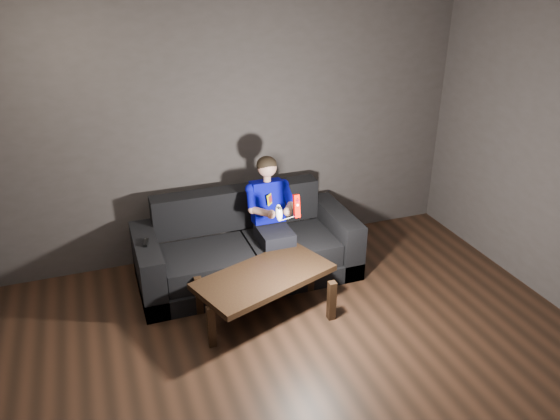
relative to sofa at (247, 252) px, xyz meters
name	(u,v)px	position (x,y,z in m)	size (l,w,h in m)	color
floor	(331,397)	(0.10, -1.87, -0.28)	(5.00, 5.00, 0.00)	black
back_wall	(235,132)	(0.10, 0.63, 1.07)	(5.00, 0.04, 2.70)	#3A3433
ceiling	(351,22)	(0.10, -1.87, 2.42)	(5.00, 5.00, 0.02)	silver
sofa	(247,252)	(0.00, 0.00, 0.00)	(2.19, 0.95, 0.85)	black
child	(271,210)	(0.25, -0.06, 0.46)	(0.48, 0.58, 1.17)	black
wii_remote_red	(297,206)	(0.34, -0.51, 0.68)	(0.05, 0.08, 0.22)	#EB0A00
nunchuk_white	(279,213)	(0.17, -0.50, 0.64)	(0.07, 0.10, 0.17)	white
wii_remote_black	(146,242)	(-0.99, -0.08, 0.34)	(0.06, 0.15, 0.03)	black
coffee_table	(264,280)	(-0.05, -0.73, 0.11)	(1.36, 0.99, 0.44)	black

